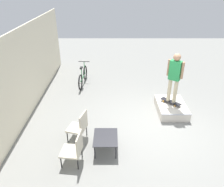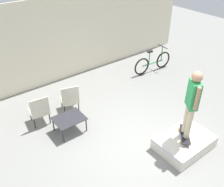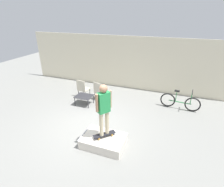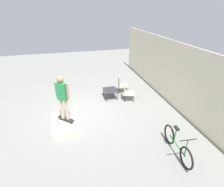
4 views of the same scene
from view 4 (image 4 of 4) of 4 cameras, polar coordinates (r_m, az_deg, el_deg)
ground_plane at (r=8.23m, az=-9.27°, el=-6.03°), size 24.00×24.00×0.00m
house_wall_back at (r=8.90m, az=18.99°, el=6.23°), size 12.00×0.06×3.00m
skate_ramp_box at (r=7.37m, az=-14.93°, el=-9.48°), size 1.45×1.01×0.35m
skateboard_on_ramp at (r=7.21m, az=-14.85°, el=-7.95°), size 0.68×0.68×0.07m
person_skater at (r=6.67m, az=-15.92°, el=-0.31°), size 0.38×0.48×1.79m
coffee_table at (r=9.19m, az=-0.64°, el=0.92°), size 0.82×0.67×0.45m
patio_chair_left at (r=9.80m, az=3.10°, el=3.18°), size 0.58×0.58×0.94m
patio_chair_right at (r=8.95m, az=4.99°, el=0.74°), size 0.64×0.64×0.94m
bicycle at (r=6.28m, az=20.50°, el=-15.37°), size 1.79×0.52×0.96m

